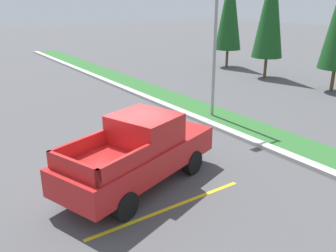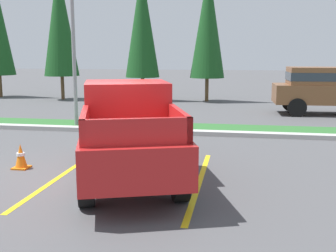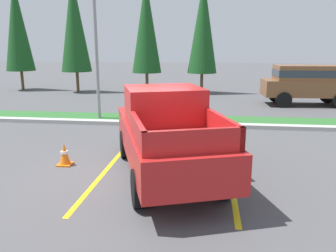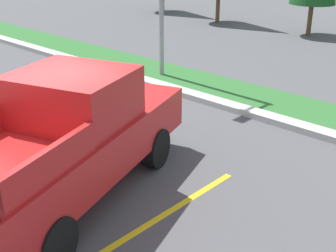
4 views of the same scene
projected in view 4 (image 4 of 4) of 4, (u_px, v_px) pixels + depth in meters
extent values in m
plane|color=#4C4C4F|center=(54.00, 176.00, 8.20)|extent=(120.00, 120.00, 0.00)
cube|color=yellow|center=(23.00, 166.00, 8.54)|extent=(0.12, 4.80, 0.01)
cube|color=yellow|center=(134.00, 234.00, 6.60)|extent=(0.12, 4.80, 0.01)
cube|color=#B2B2AD|center=(219.00, 103.00, 11.54)|extent=(56.00, 0.40, 0.15)
cube|color=#2D662D|center=(243.00, 94.00, 12.29)|extent=(56.00, 1.80, 0.06)
cylinder|color=black|center=(80.00, 133.00, 9.04)|extent=(0.51, 0.81, 0.76)
cylinder|color=black|center=(155.00, 148.00, 8.41)|extent=(0.51, 0.81, 0.76)
cylinder|color=black|center=(53.00, 243.00, 5.81)|extent=(0.51, 0.81, 0.76)
cube|color=red|center=(67.00, 149.00, 7.23)|extent=(3.48, 5.54, 0.76)
cube|color=red|center=(73.00, 97.00, 7.16)|extent=(2.18, 2.08, 0.84)
cube|color=#2D3842|center=(100.00, 80.00, 7.83)|extent=(1.55, 0.58, 0.63)
cube|color=red|center=(49.00, 165.00, 5.46)|extent=(0.71, 1.83, 0.44)
cube|color=silver|center=(139.00, 111.00, 9.46)|extent=(1.76, 0.74, 0.28)
cylinder|color=brown|center=(218.00, 8.00, 22.22)|extent=(0.20, 0.20, 1.40)
cylinder|color=brown|center=(310.00, 20.00, 19.40)|extent=(0.20, 0.20, 1.35)
cube|color=orange|center=(8.00, 141.00, 9.52)|extent=(0.36, 0.36, 0.04)
cone|color=orange|center=(6.00, 128.00, 9.40)|extent=(0.28, 0.28, 0.56)
cylinder|color=white|center=(6.00, 127.00, 9.39)|extent=(0.19, 0.19, 0.07)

